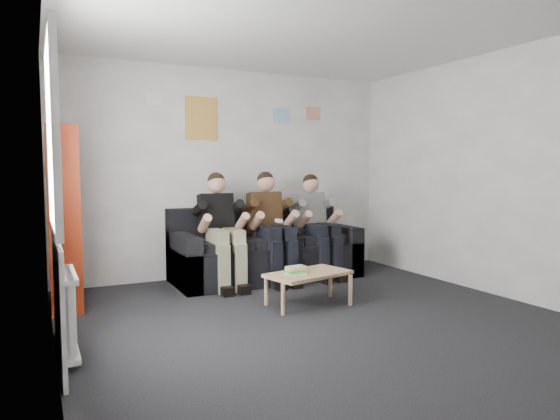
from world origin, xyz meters
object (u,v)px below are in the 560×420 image
sofa (265,253)px  bookshelf (64,218)px  person_right (317,225)px  coffee_table (308,276)px  person_middle (272,227)px  person_left (222,230)px

sofa → bookshelf: (-2.38, -0.30, 0.58)m
sofa → person_right: person_right is taller
person_right → coffee_table: bearing=-129.3°
sofa → person_middle: bearing=-90.0°
sofa → person_right: bearing=-17.5°
person_middle → bookshelf: bearing=-172.8°
coffee_table → person_right: bearing=55.7°
coffee_table → person_right: size_ratio=0.64×
bookshelf → person_middle: bearing=4.4°
bookshelf → person_right: bookshelf is taller
person_right → bookshelf: bearing=176.8°
person_middle → person_left: bearing=-175.1°
sofa → person_right: (0.66, -0.21, 0.35)m
sofa → bookshelf: bookshelf is taller
sofa → person_left: size_ratio=1.72×
sofa → coffee_table: size_ratio=2.73×
coffee_table → sofa: bearing=84.3°
sofa → person_left: person_left is taller
coffee_table → person_middle: size_ratio=0.63×
person_left → person_right: size_ratio=1.02×
sofa → coffee_table: sofa is taller
coffee_table → person_middle: person_middle is taller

